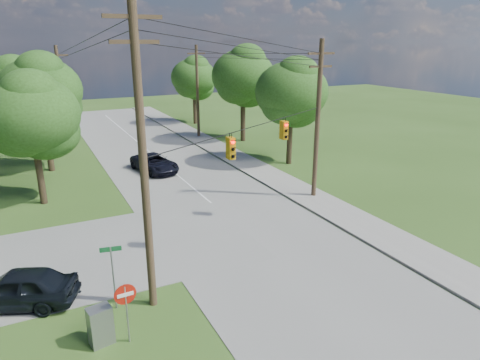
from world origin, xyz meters
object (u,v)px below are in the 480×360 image
pole_sw (143,158)px  pole_north_w (62,98)px  pole_ne (318,119)px  control_cabinet (100,326)px  do_not_enter_sign (126,300)px  pole_north_e (197,91)px  car_cross_dark (17,288)px  car_main_north (155,163)px

pole_sw → pole_north_w: pole_sw is taller
pole_ne → control_cabinet: pole_ne is taller
control_cabinet → do_not_enter_sign: bearing=-33.0°
pole_north_e → car_cross_dark: bearing=-124.0°
pole_north_e → control_cabinet: size_ratio=6.88×
pole_north_e → car_main_north: bearing=-126.4°
pole_north_w → control_cabinet: 31.51m
pole_north_w → car_cross_dark: size_ratio=2.15×
pole_ne → pole_sw: bearing=-150.6°
control_cabinet → car_main_north: bearing=58.7°
pole_north_w → control_cabinet: size_ratio=6.88×
car_cross_dark → car_main_north: size_ratio=0.91×
pole_north_w → car_main_north: 13.28m
pole_north_w → do_not_enter_sign: 31.71m
pole_sw → pole_ne: pole_sw is taller
pole_sw → car_cross_dark: pole_sw is taller
car_main_north → pole_north_w: bearing=104.9°
pole_north_w → control_cabinet: bearing=-93.5°
pole_ne → car_main_north: pole_ne is taller
pole_ne → pole_north_w: (-13.90, 22.00, -0.34)m
car_cross_dark → pole_north_e: bearing=169.6°
pole_north_e → control_cabinet: (-15.80, -31.14, -4.40)m
pole_north_w → pole_ne: bearing=-57.7°
control_cabinet → pole_north_w: bearing=75.9°
control_cabinet → pole_ne: bearing=19.5°
pole_ne → pole_north_w: bearing=122.3°
pole_north_e → do_not_enter_sign: 35.03m
car_main_north → do_not_enter_sign: size_ratio=2.18×
pole_sw → pole_north_w: bearing=90.8°
pole_north_w → car_main_north: pole_north_w is taller
pole_sw → control_cabinet: (-2.30, -1.54, -5.50)m
car_main_north → do_not_enter_sign: bearing=-120.1°
pole_ne → control_cabinet: bearing=-149.9°
pole_sw → pole_north_e: 32.55m
pole_sw → car_main_north: (5.26, 18.42, -5.49)m
pole_ne → pole_north_w: 26.03m
car_main_north → pole_ne: bearing=-64.7°
pole_sw → control_cabinet: bearing=-146.1°
pole_north_e → car_cross_dark: (-18.42, -27.30, -4.30)m
car_cross_dark → control_cabinet: size_ratio=3.20×
control_cabinet → do_not_enter_sign: do_not_enter_sign is taller
pole_north_e → pole_north_w: size_ratio=1.00×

